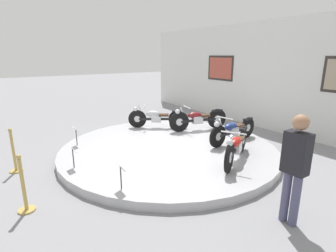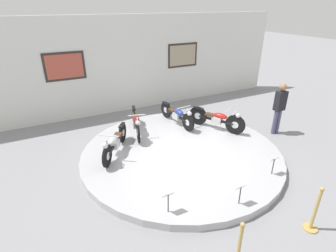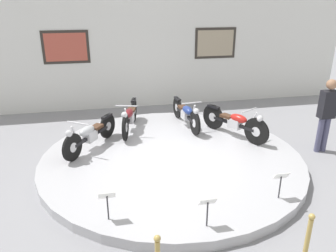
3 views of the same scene
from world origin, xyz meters
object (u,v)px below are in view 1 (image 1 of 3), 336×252
motorcycle_maroon (197,118)px  visitor_standing (295,164)px  info_placard_front_right (121,170)px  stanchion_post_left_of_entry (14,157)px  motorcycle_blue (233,130)px  motorcycle_red (236,145)px  stanchion_post_right_of_entry (24,193)px  info_placard_front_centre (73,152)px  motorcycle_silver (156,117)px  info_placard_front_left (76,132)px

motorcycle_maroon → visitor_standing: 4.75m
info_placard_front_right → stanchion_post_left_of_entry: size_ratio=0.50×
motorcycle_blue → motorcycle_red: motorcycle_red is taller
visitor_standing → motorcycle_blue: bearing=147.8°
motorcycle_red → visitor_standing: (1.86, -0.84, 0.42)m
stanchion_post_right_of_entry → visitor_standing: bearing=51.8°
info_placard_front_centre → stanchion_post_right_of_entry: (0.94, -1.05, -0.21)m
motorcycle_silver → info_placard_front_left: bearing=-83.8°
info_placard_front_left → visitor_standing: size_ratio=0.29×
info_placard_front_centre → motorcycle_silver: bearing=118.9°
motorcycle_blue → stanchion_post_left_of_entry: bearing=-108.1°
info_placard_front_left → info_placard_front_centre: size_ratio=1.00×
stanchion_post_left_of_entry → motorcycle_silver: bearing=100.9°
info_placard_front_centre → visitor_standing: bearing=33.0°
motorcycle_silver → info_placard_front_right: size_ratio=3.19×
motorcycle_blue → visitor_standing: (2.86, -1.80, 0.44)m
motorcycle_silver → stanchion_post_left_of_entry: 4.32m
motorcycle_silver → stanchion_post_right_of_entry: (2.70, -4.24, -0.21)m
motorcycle_blue → visitor_standing: size_ratio=1.11×
motorcycle_blue → info_placard_front_left: motorcycle_blue is taller
stanchion_post_right_of_entry → motorcycle_silver: bearing=122.5°
motorcycle_red → stanchion_post_right_of_entry: (-0.81, -4.24, -0.24)m
visitor_standing → motorcycle_red: bearing=155.6°
motorcycle_maroon → motorcycle_blue: size_ratio=1.00×
visitor_standing → stanchion_post_left_of_entry: visitor_standing is taller
motorcycle_maroon → stanchion_post_left_of_entry: bearing=-92.0°
info_placard_front_right → stanchion_post_right_of_entry: (-0.52, -1.52, -0.21)m
motorcycle_blue → visitor_standing: bearing=-32.2°
motorcycle_blue → stanchion_post_left_of_entry: stanchion_post_left_of_entry is taller
motorcycle_silver → stanchion_post_right_of_entry: bearing=-57.5°
motorcycle_maroon → motorcycle_silver: bearing=-135.9°
info_placard_front_right → stanchion_post_right_of_entry: stanchion_post_right_of_entry is taller
stanchion_post_left_of_entry → stanchion_post_right_of_entry: bearing=0.0°
stanchion_post_left_of_entry → info_placard_front_left: bearing=108.8°
visitor_standing → stanchion_post_left_of_entry: size_ratio=1.71×
motorcycle_blue → info_placard_front_left: size_ratio=3.82×
motorcycle_maroon → motorcycle_red: 2.69m
info_placard_front_left → info_placard_front_right: size_ratio=1.00×
motorcycle_red → visitor_standing: visitor_standing is taller
info_placard_front_centre → stanchion_post_left_of_entry: 1.43m
info_placard_front_right → visitor_standing: (2.15, 1.87, 0.45)m
motorcycle_red → info_placard_front_left: bearing=-139.7°
visitor_standing → stanchion_post_left_of_entry: 5.72m
motorcycle_silver → motorcycle_blue: 2.69m
info_placard_front_centre → stanchion_post_left_of_entry: stanchion_post_left_of_entry is taller
stanchion_post_right_of_entry → info_placard_front_right: bearing=71.2°
motorcycle_silver → visitor_standing: (5.37, -0.84, 0.44)m
info_placard_front_centre → motorcycle_maroon: bearing=100.4°
info_placard_front_right → motorcycle_red: bearing=83.9°
info_placard_front_left → stanchion_post_right_of_entry: 2.85m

